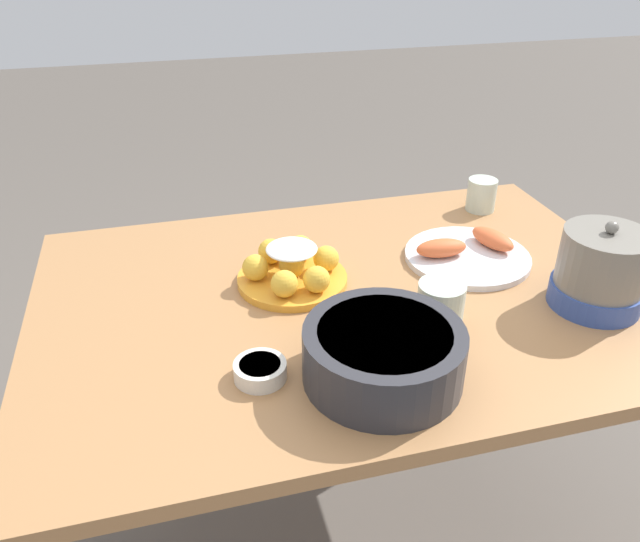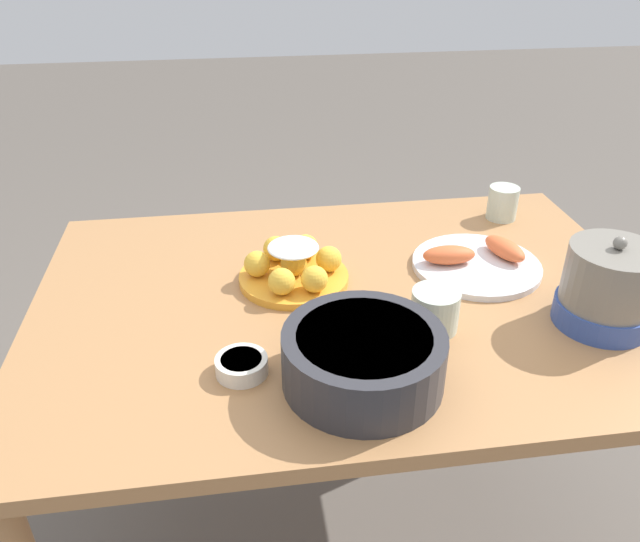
# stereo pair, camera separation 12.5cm
# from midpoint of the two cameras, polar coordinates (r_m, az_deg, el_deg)

# --- Properties ---
(ground_plane) EXTENTS (12.00, 12.00, 0.00)m
(ground_plane) POSITION_cam_midpoint_polar(r_m,az_deg,el_deg) (1.75, 4.14, -22.82)
(ground_plane) COLOR #5B544C
(dining_table) EXTENTS (1.24, 0.86, 0.73)m
(dining_table) POSITION_cam_midpoint_polar(r_m,az_deg,el_deg) (1.31, 5.14, -6.06)
(dining_table) COLOR #A87547
(dining_table) RESTS_ON ground_plane
(cake_plate) EXTENTS (0.23, 0.23, 0.09)m
(cake_plate) POSITION_cam_midpoint_polar(r_m,az_deg,el_deg) (1.27, 0.38, 0.27)
(cake_plate) COLOR gold
(cake_plate) RESTS_ON dining_table
(serving_bowl) EXTENTS (0.26, 0.26, 0.09)m
(serving_bowl) POSITION_cam_midpoint_polar(r_m,az_deg,el_deg) (1.01, 7.56, -7.92)
(serving_bowl) COLOR #2D2D33
(serving_bowl) RESTS_ON dining_table
(sauce_bowl) EXTENTS (0.09, 0.09, 0.03)m
(sauce_bowl) POSITION_cam_midpoint_polar(r_m,az_deg,el_deg) (1.04, -3.76, -8.69)
(sauce_bowl) COLOR silver
(sauce_bowl) RESTS_ON dining_table
(seafood_platter) EXTENTS (0.27, 0.27, 0.05)m
(seafood_platter) POSITION_cam_midpoint_polar(r_m,az_deg,el_deg) (1.39, 16.63, 0.79)
(seafood_platter) COLOR silver
(seafood_platter) RESTS_ON dining_table
(cup_near) EXTENTS (0.07, 0.07, 0.08)m
(cup_near) POSITION_cam_midpoint_polar(r_m,az_deg,el_deg) (1.62, 18.51, 5.88)
(cup_near) COLOR beige
(cup_near) RESTS_ON dining_table
(cup_far) EXTENTS (0.09, 0.09, 0.08)m
(cup_far) POSITION_cam_midpoint_polar(r_m,az_deg,el_deg) (1.16, 13.51, -3.60)
(cup_far) COLOR beige
(cup_far) RESTS_ON dining_table
(warming_pot) EXTENTS (0.17, 0.17, 0.18)m
(warming_pot) POSITION_cam_midpoint_polar(r_m,az_deg,el_deg) (1.27, 27.46, -1.45)
(warming_pot) COLOR #334C99
(warming_pot) RESTS_ON dining_table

